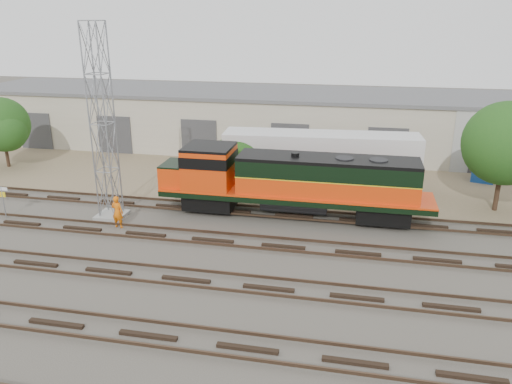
% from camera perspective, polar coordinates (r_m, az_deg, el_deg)
% --- Properties ---
extents(ground, '(140.00, 140.00, 0.00)m').
position_cam_1_polar(ground, '(26.88, -5.87, -6.95)').
color(ground, '#47423A').
rests_on(ground, ground).
extents(dirt_strip, '(80.00, 16.00, 0.02)m').
position_cam_1_polar(dirt_strip, '(40.41, 0.41, 2.38)').
color(dirt_strip, '#726047').
rests_on(dirt_strip, ground).
extents(tracks, '(80.00, 20.40, 0.28)m').
position_cam_1_polar(tracks, '(24.34, -8.00, -9.85)').
color(tracks, black).
rests_on(tracks, ground).
extents(warehouse, '(58.40, 10.40, 5.30)m').
position_cam_1_polar(warehouse, '(47.37, 2.37, 8.24)').
color(warehouse, '#BEB69E').
rests_on(warehouse, ground).
extents(locomotive, '(16.78, 2.94, 4.03)m').
position_cam_1_polar(locomotive, '(30.68, 3.87, 1.23)').
color(locomotive, black).
rests_on(locomotive, tracks).
extents(signal_tower, '(1.72, 1.72, 11.68)m').
position_cam_1_polar(signal_tower, '(31.05, -17.10, 7.06)').
color(signal_tower, gray).
rests_on(signal_tower, ground).
extents(sign_post, '(0.84, 0.07, 2.06)m').
position_cam_1_polar(sign_post, '(34.41, -26.99, -0.42)').
color(sign_post, gray).
rests_on(sign_post, ground).
extents(worker, '(0.77, 0.55, 1.98)m').
position_cam_1_polar(worker, '(30.58, -15.56, -2.20)').
color(worker, orange).
rests_on(worker, ground).
extents(semi_trailer, '(13.77, 3.64, 4.19)m').
position_cam_1_polar(semi_trailer, '(35.57, 7.90, 4.20)').
color(semi_trailer, silver).
rests_on(semi_trailer, ground).
extents(dumpster_blue, '(1.95, 1.88, 1.50)m').
position_cam_1_polar(dumpster_blue, '(41.55, 24.57, 2.12)').
color(dumpster_blue, navy).
rests_on(dumpster_blue, ground).
extents(tree_west, '(4.63, 4.41, 5.76)m').
position_cam_1_polar(tree_west, '(45.51, -26.94, 6.68)').
color(tree_west, '#382619').
rests_on(tree_west, ground).
extents(tree_mid, '(4.52, 4.31, 4.31)m').
position_cam_1_polar(tree_mid, '(35.81, -1.60, 3.07)').
color(tree_mid, '#382619').
rests_on(tree_mid, ground).
extents(tree_east, '(5.50, 5.23, 7.07)m').
position_cam_1_polar(tree_east, '(34.59, 27.11, 4.64)').
color(tree_east, '#382619').
rests_on(tree_east, ground).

